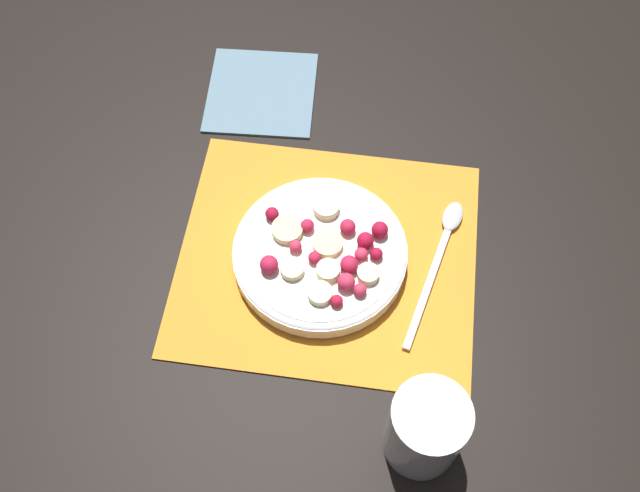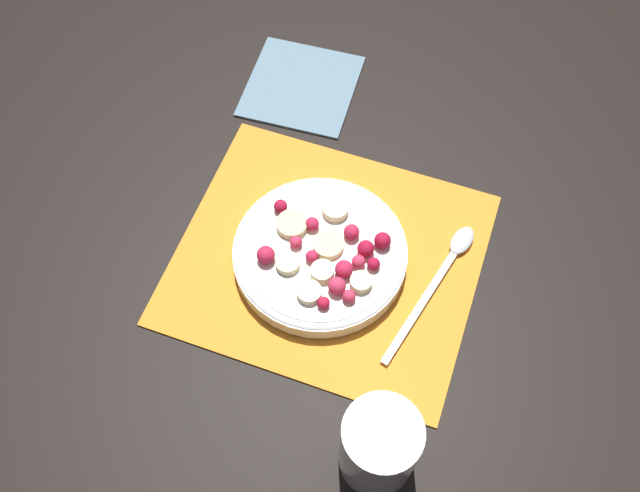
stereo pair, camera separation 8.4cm
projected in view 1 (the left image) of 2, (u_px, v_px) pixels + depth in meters
ground_plane at (327, 258)px, 0.88m from camera, size 3.00×3.00×0.00m
placemat at (327, 256)px, 0.88m from camera, size 0.36×0.32×0.01m
fruit_bowl at (321, 253)px, 0.86m from camera, size 0.21×0.21×0.05m
spoon at (443, 245)px, 0.88m from camera, size 0.07×0.21×0.01m
drinking_glass at (425, 429)px, 0.72m from camera, size 0.08×0.08×0.11m
napkin at (261, 91)px, 1.01m from camera, size 0.16×0.16×0.01m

